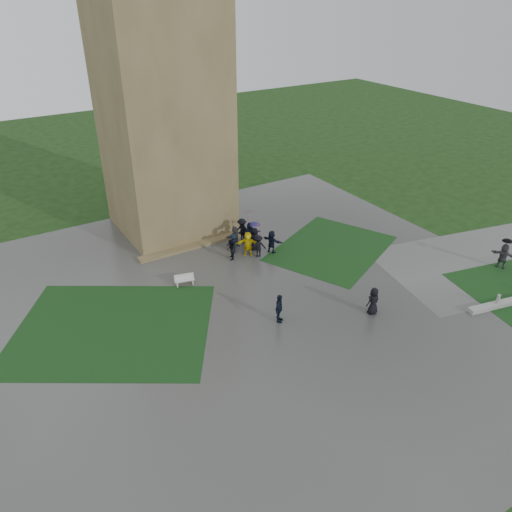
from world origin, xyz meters
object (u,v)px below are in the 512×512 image
pedestrian_path (504,254)px  bench (184,280)px  tower (163,115)px  pedestrian_mid (279,308)px  pedestrian_near (373,301)px

pedestrian_path → bench: bearing=154.2°
tower → pedestrian_mid: 17.46m
pedestrian_path → pedestrian_mid: bearing=170.0°
tower → pedestrian_path: (16.76, -18.43, -7.93)m
bench → pedestrian_near: size_ratio=0.77×
bench → pedestrian_mid: (3.03, -6.61, 0.53)m
pedestrian_near → tower: bearing=-71.7°
bench → pedestrian_near: 12.15m
pedestrian_mid → pedestrian_path: pedestrian_path is taller
tower → pedestrian_near: tower is taller
pedestrian_mid → tower: bearing=47.5°
bench → pedestrian_path: size_ratio=0.60×
bench → pedestrian_path: (19.75, -9.55, 0.67)m
bench → pedestrian_mid: size_ratio=0.74×
bench → pedestrian_path: bearing=-12.0°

